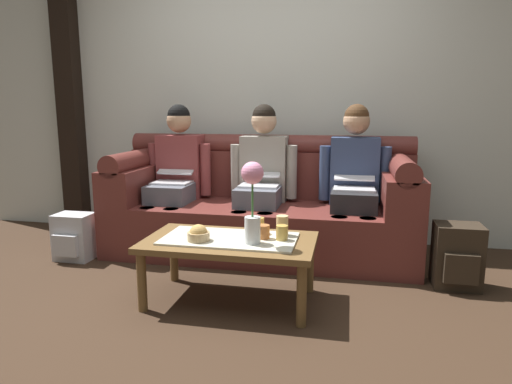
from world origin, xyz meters
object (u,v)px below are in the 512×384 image
cup_near_left (282,233)px  person_middle (262,174)px  flower_vase (252,196)px  cup_near_right (258,226)px  backpack_right (457,257)px  cup_far_left (282,225)px  backpack_left (74,237)px  cup_far_center (264,232)px  person_left (176,171)px  coffee_table (230,246)px  person_right (354,177)px  couch (262,208)px  snack_bowl (199,235)px

cup_near_left → person_middle: bearing=107.8°
flower_vase → cup_near_right: size_ratio=4.75×
backpack_right → flower_vase: bearing=-154.4°
cup_far_left → backpack_left: (-1.72, 0.38, -0.29)m
cup_near_left → cup_far_center: cup_near_left is taller
person_left → cup_near_left: 1.47m
coffee_table → backpack_right: (1.43, 0.52, -0.14)m
person_left → cup_far_center: (0.95, -0.99, -0.21)m
person_left → coffee_table: bearing=-53.8°
person_right → couch: bearing=179.7°
snack_bowl → backpack_left: 1.41m
cup_far_left → backpack_left: cup_far_left is taller
cup_far_left → flower_vase: bearing=-124.9°
cup_far_left → cup_near_right: bearing=176.8°
snack_bowl → couch: bearing=81.6°
coffee_table → cup_near_left: (0.32, 0.02, 0.10)m
flower_vase → cup_near_left: (0.16, 0.10, -0.24)m
person_left → cup_far_center: bearing=-46.2°
couch → cup_near_right: (0.15, -0.89, 0.09)m
person_middle → backpack_left: bearing=-160.1°
cup_far_center → backpack_right: 1.34m
person_right → cup_near_right: size_ratio=12.11×
person_left → coffee_table: (0.74, -1.01, -0.31)m
cup_near_left → cup_far_center: 0.11m
couch → coffee_table: couch is taller
person_left → backpack_left: size_ratio=3.32×
person_right → flower_vase: (-0.58, -1.10, 0.03)m
snack_bowl → cup_near_right: 0.39m
coffee_table → backpack_left: 1.51m
coffee_table → snack_bowl: bearing=-149.3°
person_left → snack_bowl: size_ratio=9.21×
snack_bowl → cup_far_left: 0.52m
couch → cup_near_left: 1.05m
person_middle → snack_bowl: size_ratio=9.21×
coffee_table → cup_far_left: size_ratio=8.43×
cup_near_right → backpack_right: 1.35m
coffee_table → snack_bowl: (-0.16, -0.10, 0.09)m
person_right → cup_near_right: bearing=-123.8°
cup_far_center → cup_far_left: 0.14m
person_middle → backpack_left: 1.58m
person_left → person_middle: 0.74m
person_right → backpack_right: 0.95m
backpack_right → couch: bearing=160.8°
couch → cup_far_center: couch is taller
person_right → backpack_right: (0.68, -0.49, -0.45)m
cup_near_right → person_middle: bearing=99.8°
person_right → cup_far_center: (-0.54, -0.99, -0.21)m
cup_near_right → cup_far_left: (0.15, -0.01, 0.01)m
person_middle → backpack_right: 1.57m
cup_near_right → person_right: bearing=56.2°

